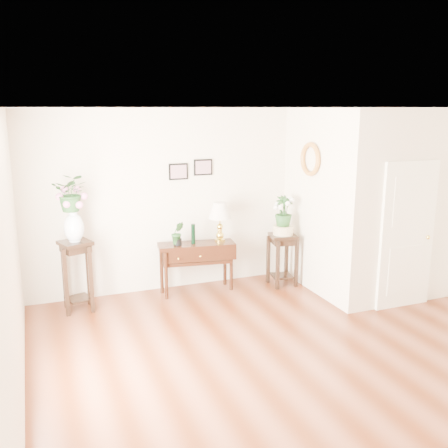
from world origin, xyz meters
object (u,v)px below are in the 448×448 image
table_lamp (220,219)px  console_table (197,267)px  plant_stand_a (77,276)px  plant_stand_b (282,260)px

table_lamp → console_table: bearing=180.0°
table_lamp → plant_stand_a: (-2.17, -0.08, -0.62)m
console_table → plant_stand_b: bearing=0.2°
table_lamp → plant_stand_a: size_ratio=0.61×
console_table → plant_stand_a: 1.79m
console_table → plant_stand_a: bearing=-168.6°
table_lamp → plant_stand_a: 2.26m
table_lamp → plant_stand_b: size_ratio=0.74×
plant_stand_a → console_table: bearing=2.7°
console_table → plant_stand_b: size_ratio=1.39×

